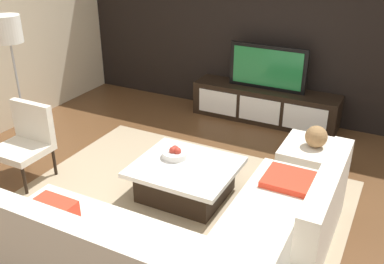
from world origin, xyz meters
TOP-DOWN VIEW (x-y plane):
  - ground_plane at (0.00, 0.00)m, footprint 14.00×14.00m
  - feature_wall_back at (0.00, 2.70)m, footprint 6.40×0.12m
  - area_rug at (-0.10, 0.00)m, footprint 3.37×2.50m
  - media_console at (-0.00, 2.40)m, footprint 2.13×0.49m
  - television at (0.00, 2.40)m, footprint 1.12×0.06m
  - sectional_couch at (0.52, -0.91)m, footprint 2.53×2.29m
  - coffee_table at (-0.10, 0.10)m, footprint 1.05×0.93m
  - accent_chair_near at (-1.89, -0.34)m, footprint 0.55×0.53m
  - floor_lamp at (-2.49, 0.17)m, footprint 0.32×0.32m
  - ottoman at (1.02, 1.10)m, footprint 0.70×0.70m
  - fruit_bowl at (-0.28, 0.20)m, footprint 0.28×0.28m
  - decorative_ball at (1.02, 1.10)m, footprint 0.25×0.25m

SIDE VIEW (x-z plane):
  - ground_plane at x=0.00m, z-range 0.00..0.00m
  - area_rug at x=-0.10m, z-range 0.00..0.01m
  - ottoman at x=1.02m, z-range 0.00..0.40m
  - coffee_table at x=-0.10m, z-range 0.01..0.39m
  - media_console at x=0.00m, z-range 0.00..0.50m
  - sectional_couch at x=0.52m, z-range -0.13..0.70m
  - fruit_bowl at x=-0.28m, z-range 0.36..0.49m
  - accent_chair_near at x=-1.89m, z-range 0.05..0.92m
  - decorative_ball at x=1.02m, z-range 0.40..0.65m
  - television at x=0.00m, z-range 0.50..1.14m
  - feature_wall_back at x=0.00m, z-range 0.00..2.80m
  - floor_lamp at x=-2.49m, z-range 0.59..2.29m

